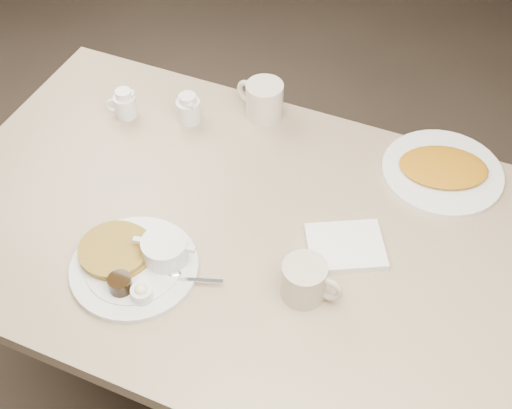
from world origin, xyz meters
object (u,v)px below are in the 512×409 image
at_px(coffee_mug_far, 263,100).
at_px(hash_plate, 443,170).
at_px(main_plate, 137,261).
at_px(creamer_right, 188,108).
at_px(diner_table, 253,275).
at_px(creamer_left, 125,104).
at_px(coffee_mug_near, 306,281).

relative_size(coffee_mug_far, hash_plate, 0.41).
height_order(main_plate, creamer_right, creamer_right).
relative_size(diner_table, main_plate, 4.17).
xyz_separation_m(main_plate, coffee_mug_far, (0.05, 0.57, 0.03)).
height_order(diner_table, creamer_left, creamer_left).
bearing_deg(coffee_mug_near, main_plate, -167.71).
relative_size(coffee_mug_near, creamer_right, 1.48).
xyz_separation_m(coffee_mug_near, creamer_right, (-0.48, 0.40, -0.01)).
xyz_separation_m(diner_table, coffee_mug_near, (0.17, -0.11, 0.22)).
distance_m(main_plate, hash_plate, 0.76).
relative_size(diner_table, coffee_mug_near, 11.24).
xyz_separation_m(main_plate, coffee_mug_near, (0.36, 0.08, 0.02)).
xyz_separation_m(diner_table, creamer_right, (-0.31, 0.29, 0.21)).
xyz_separation_m(coffee_mug_far, hash_plate, (0.49, -0.03, -0.04)).
bearing_deg(hash_plate, coffee_mug_far, 176.16).
distance_m(coffee_mug_near, creamer_left, 0.73).
relative_size(main_plate, hash_plate, 0.98).
bearing_deg(creamer_left, coffee_mug_far, 23.39).
bearing_deg(diner_table, main_plate, -134.57).
distance_m(diner_table, creamer_right, 0.47).
distance_m(coffee_mug_far, hash_plate, 0.49).
relative_size(diner_table, creamer_right, 16.67).
distance_m(creamer_right, hash_plate, 0.66).
distance_m(diner_table, main_plate, 0.33).
bearing_deg(coffee_mug_far, main_plate, -95.30).
bearing_deg(creamer_left, main_plate, -56.61).
bearing_deg(creamer_left, hash_plate, 7.74).
distance_m(main_plate, coffee_mug_near, 0.37).
bearing_deg(hash_plate, creamer_left, -172.26).
height_order(diner_table, creamer_right, creamer_right).
distance_m(diner_table, coffee_mug_far, 0.46).
distance_m(diner_table, hash_plate, 0.53).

